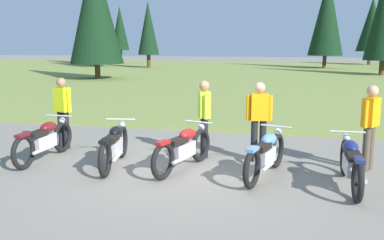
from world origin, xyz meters
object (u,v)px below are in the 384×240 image
at_px(motorcycle_maroon, 45,140).
at_px(rider_checking_bike, 204,114).
at_px(motorcycle_red, 184,148).
at_px(rider_with_back_turned, 63,109).
at_px(motorcycle_navy, 351,163).
at_px(rider_in_hivis_vest, 259,117).
at_px(motorcycle_black, 115,145).
at_px(motorcycle_sky_blue, 266,154).
at_px(rider_near_row_end, 370,123).

height_order(motorcycle_maroon, rider_checking_bike, rider_checking_bike).
height_order(motorcycle_red, rider_with_back_turned, rider_with_back_turned).
bearing_deg(motorcycle_navy, rider_in_hivis_vest, 141.95).
bearing_deg(rider_checking_bike, rider_in_hivis_vest, -4.54).
bearing_deg(rider_in_hivis_vest, rider_with_back_turned, 178.61).
height_order(motorcycle_black, motorcycle_sky_blue, same).
xyz_separation_m(motorcycle_sky_blue, rider_near_row_end, (1.92, 0.88, 0.51)).
xyz_separation_m(motorcycle_navy, rider_with_back_turned, (-6.23, 1.42, 0.51)).
relative_size(motorcycle_red, rider_with_back_turned, 1.22).
xyz_separation_m(motorcycle_maroon, rider_near_row_end, (6.55, 0.75, 0.51)).
bearing_deg(rider_in_hivis_vest, rider_near_row_end, -4.50).
bearing_deg(rider_in_hivis_vest, motorcycle_maroon, -168.26).
bearing_deg(rider_checking_bike, motorcycle_sky_blue, -39.42).
relative_size(motorcycle_sky_blue, rider_near_row_end, 1.23).
bearing_deg(motorcycle_red, rider_near_row_end, 12.47).
bearing_deg(rider_near_row_end, motorcycle_red, -167.53).
bearing_deg(motorcycle_sky_blue, motorcycle_maroon, 178.38).
distance_m(motorcycle_red, rider_near_row_end, 3.63).
xyz_separation_m(rider_checking_bike, rider_near_row_end, (3.31, -0.26, 0.00)).
relative_size(motorcycle_black, rider_checking_bike, 1.25).
bearing_deg(rider_checking_bike, rider_with_back_turned, 179.71).
distance_m(motorcycle_black, rider_near_row_end, 5.02).
relative_size(motorcycle_navy, rider_with_back_turned, 1.26).
bearing_deg(rider_checking_bike, rider_near_row_end, -4.52).
height_order(motorcycle_black, motorcycle_navy, same).
xyz_separation_m(motorcycle_black, motorcycle_red, (1.41, 0.08, 0.00)).
bearing_deg(motorcycle_maroon, rider_checking_bike, 17.32).
xyz_separation_m(motorcycle_sky_blue, rider_with_back_turned, (-4.78, 1.16, 0.51)).
bearing_deg(rider_near_row_end, motorcycle_black, -170.11).
height_order(motorcycle_maroon, motorcycle_black, same).
bearing_deg(motorcycle_navy, rider_checking_bike, 153.81).
bearing_deg(motorcycle_sky_blue, rider_with_back_turned, 166.34).
distance_m(rider_in_hivis_vest, rider_checking_bike, 1.18).
distance_m(motorcycle_navy, rider_with_back_turned, 6.41).
height_order(motorcycle_sky_blue, rider_with_back_turned, rider_with_back_turned).
bearing_deg(rider_near_row_end, motorcycle_navy, -112.04).
bearing_deg(rider_checking_bike, motorcycle_navy, -26.19).
relative_size(motorcycle_maroon, motorcycle_navy, 1.00).
bearing_deg(motorcycle_black, motorcycle_red, 3.30).
relative_size(motorcycle_black, rider_near_row_end, 1.25).
relative_size(rider_in_hivis_vest, rider_checking_bike, 1.00).
height_order(motorcycle_black, motorcycle_red, same).
relative_size(motorcycle_red, rider_checking_bike, 1.22).
bearing_deg(motorcycle_sky_blue, motorcycle_navy, -10.00).
xyz_separation_m(motorcycle_navy, rider_near_row_end, (0.46, 1.14, 0.51)).
xyz_separation_m(motorcycle_black, rider_with_back_turned, (-1.77, 1.14, 0.51)).
height_order(motorcycle_sky_blue, rider_in_hivis_vest, rider_in_hivis_vest).
relative_size(motorcycle_navy, rider_checking_bike, 1.26).
distance_m(motorcycle_black, motorcycle_red, 1.41).
relative_size(rider_in_hivis_vest, rider_near_row_end, 1.00).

